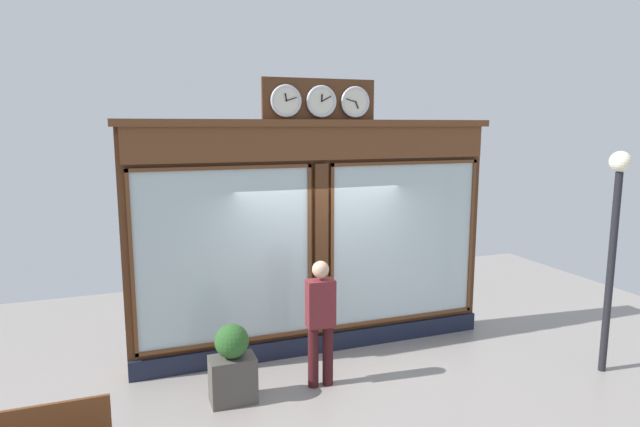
% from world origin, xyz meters
% --- Properties ---
extents(shop_facade, '(5.60, 0.42, 4.05)m').
position_xyz_m(shop_facade, '(-0.00, -0.13, 1.76)').
color(shop_facade, '#4C2B16').
rests_on(shop_facade, ground_plane).
extents(pedestrian, '(0.37, 0.25, 1.69)m').
position_xyz_m(pedestrian, '(0.36, 1.00, 0.93)').
color(pedestrian, '#3A1316').
rests_on(pedestrian, ground_plane).
extents(street_lamp, '(0.28, 0.28, 3.07)m').
position_xyz_m(street_lamp, '(-3.50, 1.96, 2.07)').
color(street_lamp, black).
rests_on(street_lamp, ground_plane).
extents(planter_box, '(0.56, 0.36, 0.58)m').
position_xyz_m(planter_box, '(1.53, 1.01, 0.29)').
color(planter_box, '#4C4742').
rests_on(planter_box, ground_plane).
extents(planter_shrub, '(0.42, 0.42, 0.42)m').
position_xyz_m(planter_shrub, '(1.53, 1.01, 0.79)').
color(planter_shrub, '#285623').
rests_on(planter_shrub, planter_box).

